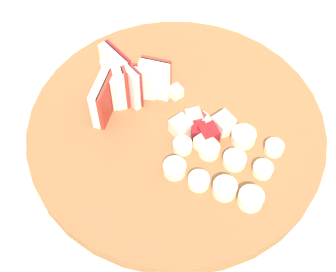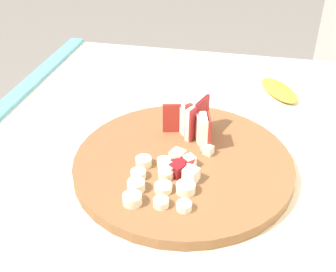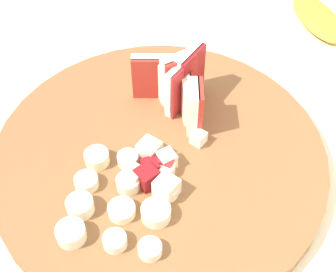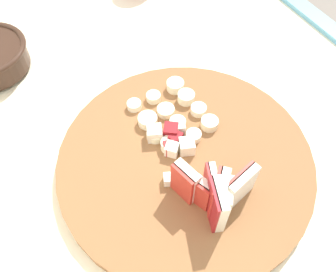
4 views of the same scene
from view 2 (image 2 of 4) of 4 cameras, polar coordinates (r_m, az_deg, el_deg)
cutting_board at (r=0.72m, az=2.06°, el=-3.72°), size 0.37×0.37×0.02m
apple_wedge_fan at (r=0.76m, az=3.55°, el=2.13°), size 0.09×0.10×0.07m
apple_dice_pile at (r=0.68m, az=2.10°, el=-3.97°), size 0.10×0.08×0.02m
banana_slice_rows at (r=0.65m, az=-0.92°, el=-6.18°), size 0.13×0.11×0.02m
banana_peel at (r=0.98m, az=14.88°, el=6.05°), size 0.14×0.11×0.02m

